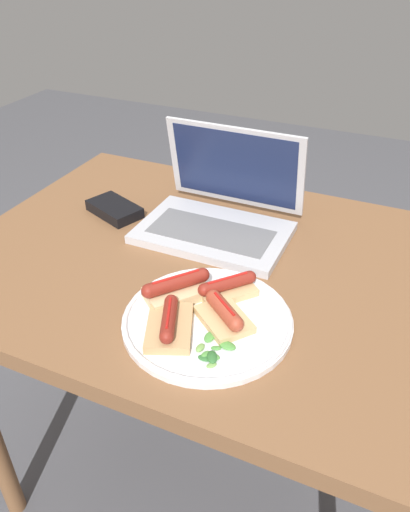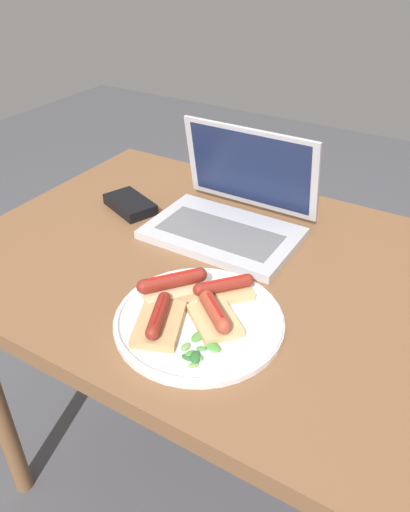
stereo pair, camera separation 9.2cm
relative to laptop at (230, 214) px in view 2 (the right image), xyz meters
The scene contains 10 objects.
ground_plane 0.80m from the laptop, 79.03° to the right, with size 6.00×6.00×0.00m, color #4C4C51.
desk 0.17m from the laptop, 79.03° to the right, with size 1.03×0.76×0.76m.
laptop is the anchor object (origin of this frame).
plate 0.32m from the laptop, 70.81° to the right, with size 0.29×0.29×0.02m.
sausage_toast_left 0.33m from the laptop, 65.84° to the right, with size 0.12×0.11×0.04m.
sausage_toast_middle 0.36m from the laptop, 80.37° to the right, with size 0.11×0.13×0.04m.
sausage_toast_right 0.27m from the laptop, 83.50° to the right, with size 0.12×0.13×0.05m.
sausage_toast_extra 0.25m from the laptop, 63.99° to the right, with size 0.11×0.11×0.04m.
salad_pile 0.39m from the laptop, 68.49° to the right, with size 0.06×0.08×0.01m.
external_drive 0.25m from the laptop, behind, with size 0.15×0.12×0.02m.
Camera 2 is at (0.42, -0.73, 1.33)m, focal length 35.00 mm.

